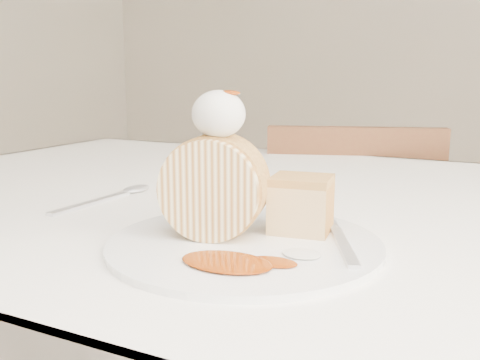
% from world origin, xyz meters
% --- Properties ---
extents(table, '(1.40, 0.90, 0.75)m').
position_xyz_m(table, '(0.00, 0.20, 0.66)').
color(table, white).
rests_on(table, ground).
extents(chair_far, '(0.48, 0.48, 0.81)m').
position_xyz_m(chair_far, '(-0.04, 0.74, 0.46)').
color(chair_far, brown).
rests_on(chair_far, ground).
extents(plate, '(0.31, 0.31, 0.01)m').
position_xyz_m(plate, '(0.05, -0.03, 0.75)').
color(plate, white).
rests_on(plate, table).
extents(roulade_slice, '(0.11, 0.08, 0.10)m').
position_xyz_m(roulade_slice, '(0.02, -0.02, 0.81)').
color(roulade_slice, beige).
rests_on(roulade_slice, plate).
extents(cake_chunk, '(0.07, 0.06, 0.05)m').
position_xyz_m(cake_chunk, '(0.09, 0.03, 0.78)').
color(cake_chunk, tan).
rests_on(cake_chunk, plate).
extents(whipped_cream, '(0.05, 0.05, 0.05)m').
position_xyz_m(whipped_cream, '(0.02, -0.03, 0.88)').
color(whipped_cream, silver).
rests_on(whipped_cream, roulade_slice).
extents(caramel_drizzle, '(0.03, 0.02, 0.01)m').
position_xyz_m(caramel_drizzle, '(0.03, -0.02, 0.91)').
color(caramel_drizzle, '#852E05').
rests_on(caramel_drizzle, whipped_cream).
extents(caramel_pool, '(0.09, 0.07, 0.00)m').
position_xyz_m(caramel_pool, '(0.07, -0.09, 0.76)').
color(caramel_pool, '#852E05').
rests_on(caramel_pool, plate).
extents(fork, '(0.09, 0.16, 0.00)m').
position_xyz_m(fork, '(0.15, -0.00, 0.76)').
color(fork, silver).
rests_on(fork, plate).
extents(spoon, '(0.03, 0.18, 0.00)m').
position_xyz_m(spoon, '(-0.21, 0.04, 0.75)').
color(spoon, silver).
rests_on(spoon, table).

